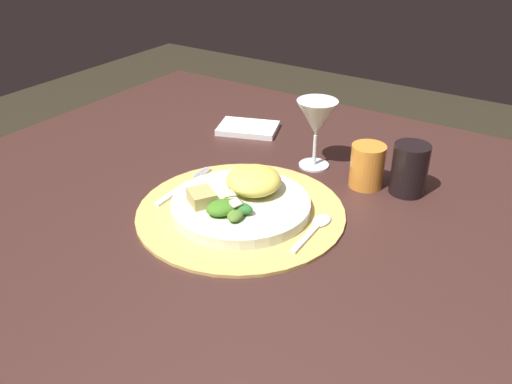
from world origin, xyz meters
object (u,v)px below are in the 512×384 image
object	(u,v)px
dinner_plate	(241,205)
amber_tumbler	(367,166)
wine_glass	(316,120)
dining_table	(291,251)
fork	(181,188)
dark_tumbler	(409,169)
spoon	(317,226)
napkin	(248,128)

from	to	relation	value
dinner_plate	amber_tumbler	world-z (taller)	amber_tumbler
wine_glass	dining_table	bearing A→B (deg)	-74.22
fork	wine_glass	world-z (taller)	wine_glass
fork	dark_tumbler	world-z (taller)	dark_tumbler
spoon	dark_tumbler	distance (m)	0.23
napkin	wine_glass	world-z (taller)	wine_glass
dining_table	dinner_plate	world-z (taller)	dinner_plate
spoon	amber_tumbler	world-z (taller)	amber_tumbler
dinner_plate	amber_tumbler	xyz separation A→B (m)	(0.15, 0.22, 0.03)
dining_table	wine_glass	xyz separation A→B (m)	(-0.05, 0.18, 0.20)
spoon	dining_table	bearing A→B (deg)	153.39
spoon	dark_tumbler	world-z (taller)	dark_tumbler
dinner_plate	wine_glass	size ratio (longest dim) A/B	1.73
dinner_plate	spoon	size ratio (longest dim) A/B	1.88
spoon	amber_tumbler	size ratio (longest dim) A/B	1.55
dining_table	dark_tumbler	size ratio (longest dim) A/B	14.90
fork	dark_tumbler	distance (m)	0.43
wine_glass	amber_tumbler	size ratio (longest dim) A/B	1.69
dining_table	dinner_plate	distance (m)	0.14
dining_table	spoon	world-z (taller)	spoon
dinner_plate	spoon	distance (m)	0.14
dining_table	fork	bearing A→B (deg)	-164.85
dining_table	spoon	xyz separation A→B (m)	(0.07, -0.03, 0.10)
dining_table	fork	xyz separation A→B (m)	(-0.21, -0.06, 0.10)
dining_table	amber_tumbler	distance (m)	0.22
dark_tumbler	fork	bearing A→B (deg)	-147.02
napkin	dark_tumbler	distance (m)	0.43
wine_glass	fork	bearing A→B (deg)	-124.30
dining_table	napkin	size ratio (longest dim) A/B	10.63
amber_tumbler	dinner_plate	bearing A→B (deg)	-123.54
dinner_plate	amber_tumbler	size ratio (longest dim) A/B	2.92
amber_tumbler	dining_table	bearing A→B (deg)	-114.77
dinner_plate	dining_table	bearing A→B (deg)	39.90
dining_table	amber_tumbler	size ratio (longest dim) A/B	17.26
spoon	dark_tumbler	size ratio (longest dim) A/B	1.34
dinner_plate	dark_tumbler	bearing A→B (deg)	46.98
fork	wine_glass	distance (m)	0.30
dinner_plate	napkin	world-z (taller)	dinner_plate
dining_table	amber_tumbler	xyz separation A→B (m)	(0.07, 0.16, 0.14)
dark_tumbler	spoon	bearing A→B (deg)	-111.29
dining_table	fork	world-z (taller)	fork
dinner_plate	fork	bearing A→B (deg)	178.94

